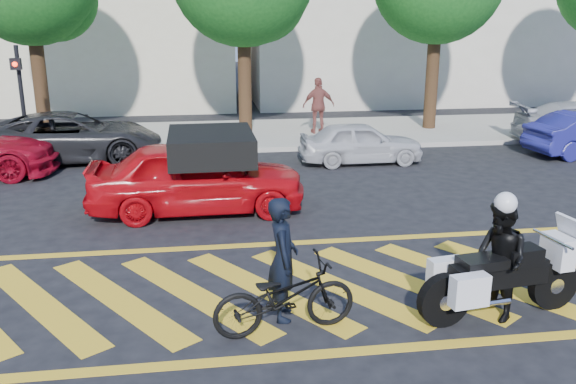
{
  "coord_description": "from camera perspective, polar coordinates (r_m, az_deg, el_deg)",
  "views": [
    {
      "loc": [
        -1.49,
        -8.43,
        4.06
      ],
      "look_at": [
        -0.03,
        1.67,
        1.05
      ],
      "focal_mm": 38.0,
      "sensor_mm": 36.0,
      "label": 1
    }
  ],
  "objects": [
    {
      "name": "ground",
      "position": [
        9.48,
        1.66,
        -8.95
      ],
      "size": [
        90.0,
        90.0,
        0.0
      ],
      "primitive_type": "plane",
      "color": "black",
      "rests_on": "ground"
    },
    {
      "name": "sidewalk",
      "position": [
        20.87,
        -3.97,
        5.38
      ],
      "size": [
        60.0,
        5.0,
        0.15
      ],
      "primitive_type": "cube",
      "color": "#9E998E",
      "rests_on": "ground"
    },
    {
      "name": "crosswalk",
      "position": [
        9.47,
        1.43,
        -8.95
      ],
      "size": [
        12.33,
        4.0,
        0.01
      ],
      "color": "gold",
      "rests_on": "ground"
    },
    {
      "name": "signal_pole",
      "position": [
        18.97,
        -23.73,
        8.58
      ],
      "size": [
        0.28,
        0.43,
        3.2
      ],
      "color": "black",
      "rests_on": "ground"
    },
    {
      "name": "officer_bike",
      "position": [
        8.28,
        -0.48,
        -6.27
      ],
      "size": [
        0.47,
        0.67,
        1.73
      ],
      "primitive_type": "imported",
      "rotation": [
        0.0,
        0.0,
        1.48
      ],
      "color": "black",
      "rests_on": "ground"
    },
    {
      "name": "bicycle",
      "position": [
        8.06,
        -0.31,
        -9.77
      ],
      "size": [
        1.99,
        0.95,
        1.01
      ],
      "primitive_type": "imported",
      "rotation": [
        0.0,
        0.0,
        1.72
      ],
      "color": "black",
      "rests_on": "ground"
    },
    {
      "name": "police_motorcycle",
      "position": [
        8.87,
        19.16,
        -7.53
      ],
      "size": [
        2.48,
        0.91,
        1.1
      ],
      "rotation": [
        0.0,
        0.0,
        0.15
      ],
      "color": "black",
      "rests_on": "ground"
    },
    {
      "name": "officer_moto",
      "position": [
        8.78,
        19.19,
        -6.11
      ],
      "size": [
        0.74,
        0.89,
        1.66
      ],
      "primitive_type": "imported",
      "rotation": [
        0.0,
        0.0,
        -1.42
      ],
      "color": "black",
      "rests_on": "ground"
    },
    {
      "name": "red_convertible",
      "position": [
        12.89,
        -8.51,
        1.44
      ],
      "size": [
        4.52,
        1.87,
        1.53
      ],
      "primitive_type": "imported",
      "rotation": [
        0.0,
        0.0,
        1.58
      ],
      "color": "#B9080F",
      "rests_on": "ground"
    },
    {
      "name": "parked_mid_left",
      "position": [
        18.32,
        -19.66,
        4.89
      ],
      "size": [
        5.16,
        2.67,
        1.39
      ],
      "primitive_type": "imported",
      "rotation": [
        0.0,
        0.0,
        1.64
      ],
      "color": "black",
      "rests_on": "ground"
    },
    {
      "name": "parked_mid_right",
      "position": [
        17.17,
        6.8,
        4.63
      ],
      "size": [
        3.43,
        1.39,
        1.17
      ],
      "primitive_type": "imported",
      "rotation": [
        0.0,
        0.0,
        1.57
      ],
      "color": "#BABBBF",
      "rests_on": "ground"
    },
    {
      "name": "pedestrian_right",
      "position": [
        20.59,
        2.88,
        8.08
      ],
      "size": [
        1.11,
        0.52,
        1.85
      ],
      "primitive_type": "imported",
      "rotation": [
        0.0,
        0.0,
        3.2
      ],
      "color": "brown",
      "rests_on": "sidewalk"
    }
  ]
}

